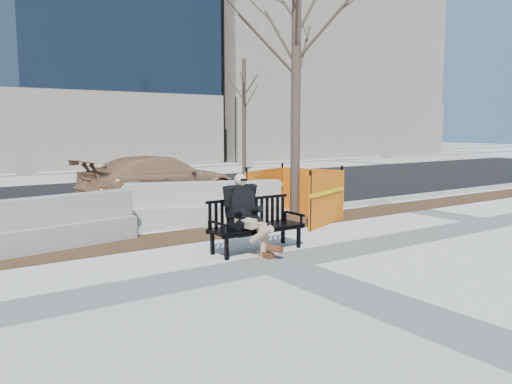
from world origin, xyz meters
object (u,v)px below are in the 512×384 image
sedan (161,203)px  jersey_barrier_left (46,249)px  jersey_barrier_right (205,225)px  tree_fence (295,222)px  seated_man (244,252)px  bench (257,251)px

sedan → jersey_barrier_left: bearing=126.6°
jersey_barrier_right → tree_fence: bearing=-1.6°
tree_fence → sedan: tree_fence is taller
tree_fence → jersey_barrier_right: (-1.91, 0.79, 0.00)m
seated_man → jersey_barrier_left: 3.54m
bench → jersey_barrier_right: bearing=80.7°
seated_man → sedan: 6.31m
seated_man → jersey_barrier_right: bearing=75.4°
sedan → bench: bearing=162.7°
jersey_barrier_right → seated_man: bearing=-83.3°
seated_man → sedan: bearing=78.3°
bench → jersey_barrier_right: jersey_barrier_right is taller
tree_fence → jersey_barrier_left: 5.36m
seated_man → sedan: (1.24, 6.19, 0.00)m
bench → sedan: size_ratio=0.37×
bench → seated_man: size_ratio=1.26×
tree_fence → jersey_barrier_right: tree_fence is taller
seated_man → tree_fence: size_ratio=0.22×
tree_fence → jersey_barrier_left: size_ratio=1.93×
bench → sedan: (1.00, 6.23, 0.00)m
bench → jersey_barrier_right: size_ratio=0.51×
sedan → jersey_barrier_right: bearing=162.5°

